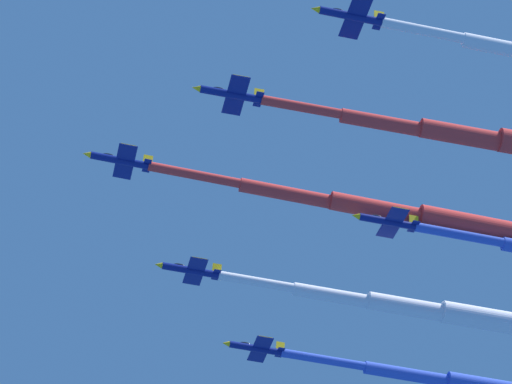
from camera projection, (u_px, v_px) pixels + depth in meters
jet_lead at (384, 210)px, 183.72m from camera, size 63.55×27.89×4.50m
jet_port_inner at (466, 135)px, 175.12m from camera, size 55.59×23.47×4.48m
jet_starboard_inner at (411, 307)px, 189.63m from camera, size 56.09×24.26×4.59m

